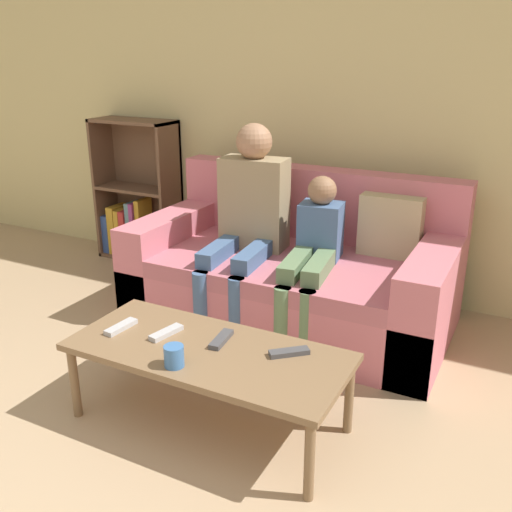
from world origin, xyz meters
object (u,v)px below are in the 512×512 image
object	(u,v)px
person_adult	(249,211)
tv_remote_1	(166,333)
person_child	(313,251)
tv_remote_2	(289,352)
tv_remote_3	(121,327)
bookshelf	(137,205)
cup_near	(174,356)
tv_remote_0	(221,339)
coffee_table	(208,356)
couch	(295,275)

from	to	relation	value
person_adult	tv_remote_1	distance (m)	1.09
person_child	tv_remote_2	distance (m)	0.92
tv_remote_1	tv_remote_3	bearing A→B (deg)	-155.39
bookshelf	tv_remote_3	size ratio (longest dim) A/B	6.28
tv_remote_2	bookshelf	bearing A→B (deg)	-168.51
cup_near	tv_remote_1	xyz separation A→B (m)	(-0.19, 0.20, -0.03)
tv_remote_3	cup_near	bearing A→B (deg)	-15.97
tv_remote_0	tv_remote_3	distance (m)	0.48
tv_remote_3	tv_remote_2	bearing A→B (deg)	15.24
person_child	bookshelf	bearing A→B (deg)	152.50
person_adult	coffee_table	bearing A→B (deg)	-76.37
couch	tv_remote_1	world-z (taller)	couch
cup_near	tv_remote_3	world-z (taller)	cup_near
couch	person_child	xyz separation A→B (m)	(0.18, -0.16, 0.23)
couch	tv_remote_3	bearing A→B (deg)	-106.72
coffee_table	tv_remote_0	bearing A→B (deg)	76.28
tv_remote_1	tv_remote_2	xyz separation A→B (m)	(0.56, 0.09, 0.00)
coffee_table	tv_remote_3	xyz separation A→B (m)	(-0.45, -0.03, 0.05)
couch	tv_remote_3	distance (m)	1.23
person_child	tv_remote_3	bearing A→B (deg)	-124.90
person_child	cup_near	size ratio (longest dim) A/B	10.15
cup_near	tv_remote_2	xyz separation A→B (m)	(0.38, 0.29, -0.03)
tv_remote_3	bookshelf	bearing A→B (deg)	131.41
tv_remote_2	cup_near	bearing A→B (deg)	-93.14
bookshelf	cup_near	size ratio (longest dim) A/B	12.13
coffee_table	person_child	size ratio (longest dim) A/B	1.33
person_adult	cup_near	bearing A→B (deg)	-80.85
bookshelf	coffee_table	xyz separation A→B (m)	(1.66, -1.63, -0.09)
person_child	cup_near	world-z (taller)	person_child
person_child	cup_near	distance (m)	1.18
couch	tv_remote_2	bearing A→B (deg)	-67.77
tv_remote_0	tv_remote_1	world-z (taller)	same
couch	cup_near	bearing A→B (deg)	-87.88
person_child	tv_remote_0	xyz separation A→B (m)	(-0.06, -0.91, -0.13)
coffee_table	person_child	xyz separation A→B (m)	(0.08, 0.99, 0.18)
coffee_table	cup_near	xyz separation A→B (m)	(-0.04, -0.18, 0.08)
person_child	tv_remote_1	world-z (taller)	person_child
tv_remote_2	tv_remote_1	bearing A→B (deg)	-122.11
couch	tv_remote_2	xyz separation A→B (m)	(0.42, -1.04, 0.10)
bookshelf	person_child	distance (m)	1.86
person_child	tv_remote_2	xyz separation A→B (m)	(0.25, -0.88, -0.13)
bookshelf	cup_near	distance (m)	2.43
person_child	tv_remote_2	world-z (taller)	person_child
person_child	tv_remote_2	bearing A→B (deg)	-81.59
tv_remote_0	coffee_table	bearing A→B (deg)	-110.35
bookshelf	tv_remote_3	bearing A→B (deg)	-53.73
couch	person_child	size ratio (longest dim) A/B	2.05
coffee_table	person_adult	xyz separation A→B (m)	(-0.36, 1.06, 0.34)
person_adult	person_child	xyz separation A→B (m)	(0.44, -0.07, -0.16)
couch	person_adult	distance (m)	0.48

